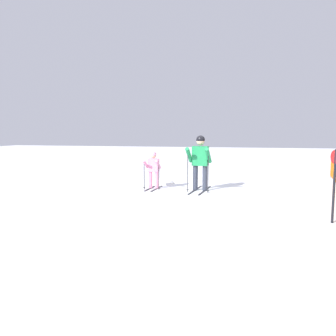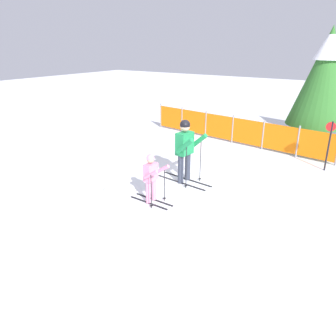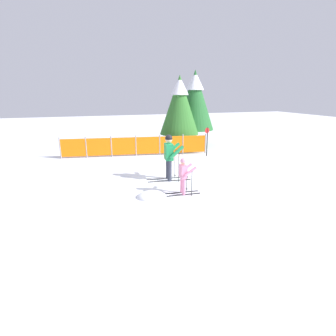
# 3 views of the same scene
# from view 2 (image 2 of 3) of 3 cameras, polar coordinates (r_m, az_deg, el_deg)

# --- Properties ---
(ground_plane) EXTENTS (60.00, 60.00, 0.00)m
(ground_plane) POSITION_cam_2_polar(r_m,az_deg,el_deg) (9.40, 4.31, -1.99)
(ground_plane) COLOR white
(skier_adult) EXTENTS (1.69, 0.79, 1.76)m
(skier_adult) POSITION_cam_2_polar(r_m,az_deg,el_deg) (8.89, 3.04, 3.90)
(skier_adult) COLOR black
(skier_adult) RESTS_ON ground_plane
(skier_child) EXTENTS (1.17, 0.57, 1.23)m
(skier_child) POSITION_cam_2_polar(r_m,az_deg,el_deg) (7.79, -2.91, -1.14)
(skier_child) COLOR black
(skier_child) RESTS_ON ground_plane
(safety_fence) EXTENTS (7.61, 1.14, 1.09)m
(safety_fence) POSITION_cam_2_polar(r_m,az_deg,el_deg) (12.96, 11.20, 6.64)
(safety_fence) COLOR gray
(safety_fence) RESTS_ON ground_plane
(conifer_near) EXTENTS (2.28, 2.28, 4.23)m
(conifer_near) POSITION_cam_2_polar(r_m,az_deg,el_deg) (12.89, 25.78, 14.31)
(conifer_near) COLOR #4C3823
(conifer_near) RESTS_ON ground_plane
(trail_marker) EXTENTS (0.27, 0.10, 1.52)m
(trail_marker) POSITION_cam_2_polar(r_m,az_deg,el_deg) (10.86, 26.26, 4.27)
(trail_marker) COLOR black
(trail_marker) RESTS_ON ground_plane
(snow_mound) EXTENTS (0.93, 0.79, 0.37)m
(snow_mound) POSITION_cam_2_polar(r_m,az_deg,el_deg) (8.77, -8.37, -3.91)
(snow_mound) COLOR white
(snow_mound) RESTS_ON ground_plane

